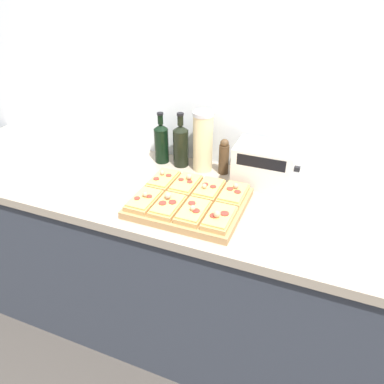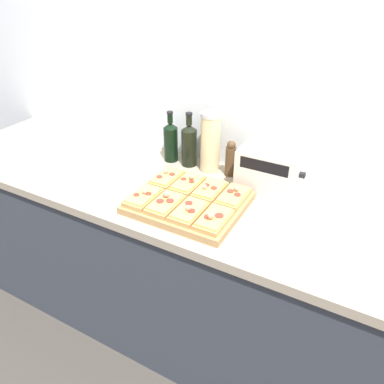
# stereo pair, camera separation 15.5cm
# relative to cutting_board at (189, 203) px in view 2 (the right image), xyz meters

# --- Properties ---
(ground_plane) EXTENTS (12.00, 12.00, 0.00)m
(ground_plane) POSITION_rel_cutting_board_xyz_m (-0.08, -0.23, -0.91)
(ground_plane) COLOR #3D3833
(wall_back) EXTENTS (6.00, 0.06, 2.50)m
(wall_back) POSITION_rel_cutting_board_xyz_m (-0.08, 0.44, 0.34)
(wall_back) COLOR silver
(wall_back) RESTS_ON ground_plane
(kitchen_counter) EXTENTS (2.63, 0.67, 0.90)m
(kitchen_counter) POSITION_rel_cutting_board_xyz_m (-0.08, 0.09, -0.46)
(kitchen_counter) COLOR #333842
(kitchen_counter) RESTS_ON ground_plane
(cutting_board) EXTENTS (0.45, 0.38, 0.03)m
(cutting_board) POSITION_rel_cutting_board_xyz_m (0.00, 0.00, 0.00)
(cutting_board) COLOR #A37A4C
(cutting_board) RESTS_ON kitchen_counter
(pizza_slice_back_left) EXTENTS (0.10, 0.17, 0.05)m
(pizza_slice_back_left) POSITION_rel_cutting_board_xyz_m (-0.16, 0.09, 0.03)
(pizza_slice_back_left) COLOR tan
(pizza_slice_back_left) RESTS_ON cutting_board
(pizza_slice_back_midleft) EXTENTS (0.10, 0.17, 0.05)m
(pizza_slice_back_midleft) POSITION_rel_cutting_board_xyz_m (-0.05, 0.09, 0.03)
(pizza_slice_back_midleft) COLOR tan
(pizza_slice_back_midleft) RESTS_ON cutting_board
(pizza_slice_back_midright) EXTENTS (0.10, 0.17, 0.05)m
(pizza_slice_back_midright) POSITION_rel_cutting_board_xyz_m (0.05, 0.09, 0.03)
(pizza_slice_back_midright) COLOR tan
(pizza_slice_back_midright) RESTS_ON cutting_board
(pizza_slice_back_right) EXTENTS (0.10, 0.17, 0.05)m
(pizza_slice_back_right) POSITION_rel_cutting_board_xyz_m (0.16, 0.09, 0.03)
(pizza_slice_back_right) COLOR tan
(pizza_slice_back_right) RESTS_ON cutting_board
(pizza_slice_front_left) EXTENTS (0.10, 0.17, 0.05)m
(pizza_slice_front_left) POSITION_rel_cutting_board_xyz_m (-0.16, -0.09, 0.03)
(pizza_slice_front_left) COLOR tan
(pizza_slice_front_left) RESTS_ON cutting_board
(pizza_slice_front_midleft) EXTENTS (0.10, 0.17, 0.06)m
(pizza_slice_front_midleft) POSITION_rel_cutting_board_xyz_m (-0.05, -0.09, 0.03)
(pizza_slice_front_midleft) COLOR tan
(pizza_slice_front_midleft) RESTS_ON cutting_board
(pizza_slice_front_midright) EXTENTS (0.10, 0.17, 0.05)m
(pizza_slice_front_midright) POSITION_rel_cutting_board_xyz_m (0.05, -0.09, 0.03)
(pizza_slice_front_midright) COLOR tan
(pizza_slice_front_midright) RESTS_ON cutting_board
(pizza_slice_front_right) EXTENTS (0.10, 0.17, 0.06)m
(pizza_slice_front_right) POSITION_rel_cutting_board_xyz_m (0.16, -0.09, 0.03)
(pizza_slice_front_right) COLOR tan
(pizza_slice_front_right) RESTS_ON cutting_board
(olive_oil_bottle) EXTENTS (0.07, 0.07, 0.26)m
(olive_oil_bottle) POSITION_rel_cutting_board_xyz_m (-0.28, 0.32, 0.09)
(olive_oil_bottle) COLOR black
(olive_oil_bottle) RESTS_ON kitchen_counter
(wine_bottle) EXTENTS (0.07, 0.07, 0.27)m
(wine_bottle) POSITION_rel_cutting_board_xyz_m (-0.18, 0.32, 0.10)
(wine_bottle) COLOR black
(wine_bottle) RESTS_ON kitchen_counter
(grain_jar_tall) EXTENTS (0.10, 0.10, 0.29)m
(grain_jar_tall) POSITION_rel_cutting_board_xyz_m (-0.06, 0.32, 0.13)
(grain_jar_tall) COLOR beige
(grain_jar_tall) RESTS_ON kitchen_counter
(pepper_mill) EXTENTS (0.05, 0.05, 0.17)m
(pepper_mill) POSITION_rel_cutting_board_xyz_m (0.04, 0.32, 0.07)
(pepper_mill) COLOR #47331E
(pepper_mill) RESTS_ON kitchen_counter
(toaster_oven) EXTENTS (0.28, 0.18, 0.19)m
(toaster_oven) POSITION_rel_cutting_board_xyz_m (0.24, 0.30, 0.08)
(toaster_oven) COLOR beige
(toaster_oven) RESTS_ON kitchen_counter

